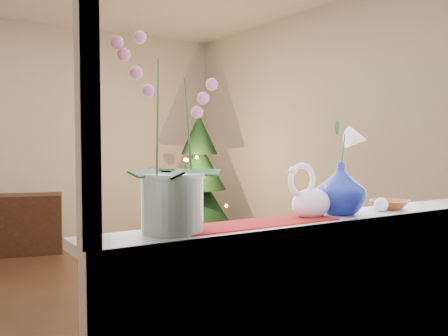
{
  "coord_description": "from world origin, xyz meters",
  "views": [
    {
      "loc": [
        -1.54,
        -3.94,
        1.24
      ],
      "look_at": [
        0.08,
        -1.4,
        1.08
      ],
      "focal_mm": 40.0,
      "sensor_mm": 36.0,
      "label": 1
    }
  ],
  "objects_px": {
    "paperweight": "(381,205)",
    "side_table": "(21,224)",
    "xmas_tree": "(199,179)",
    "amber_dish": "(389,205)",
    "swan": "(311,192)",
    "blue_vase": "(341,184)",
    "orchid_pot": "(172,134)"
  },
  "relations": [
    {
      "from": "orchid_pot",
      "to": "side_table",
      "type": "height_order",
      "value": "orchid_pot"
    },
    {
      "from": "orchid_pot",
      "to": "amber_dish",
      "type": "distance_m",
      "value": 1.2
    },
    {
      "from": "orchid_pot",
      "to": "amber_dish",
      "type": "xyz_separation_m",
      "value": [
        1.16,
        -0.0,
        -0.33
      ]
    },
    {
      "from": "side_table",
      "to": "xmas_tree",
      "type": "bearing_deg",
      "value": -0.92
    },
    {
      "from": "amber_dish",
      "to": "side_table",
      "type": "relative_size",
      "value": 0.18
    },
    {
      "from": "paperweight",
      "to": "amber_dish",
      "type": "bearing_deg",
      "value": 19.07
    },
    {
      "from": "paperweight",
      "to": "side_table",
      "type": "distance_m",
      "value": 4.44
    },
    {
      "from": "swan",
      "to": "side_table",
      "type": "xyz_separation_m",
      "value": [
        -0.4,
        4.28,
        -0.7
      ]
    },
    {
      "from": "orchid_pot",
      "to": "amber_dish",
      "type": "relative_size",
      "value": 4.54
    },
    {
      "from": "orchid_pot",
      "to": "amber_dish",
      "type": "bearing_deg",
      "value": -0.14
    },
    {
      "from": "orchid_pot",
      "to": "swan",
      "type": "height_order",
      "value": "orchid_pot"
    },
    {
      "from": "paperweight",
      "to": "xmas_tree",
      "type": "bearing_deg",
      "value": 72.66
    },
    {
      "from": "blue_vase",
      "to": "orchid_pot",
      "type": "bearing_deg",
      "value": -179.8
    },
    {
      "from": "swan",
      "to": "paperweight",
      "type": "height_order",
      "value": "swan"
    },
    {
      "from": "swan",
      "to": "amber_dish",
      "type": "height_order",
      "value": "swan"
    },
    {
      "from": "swan",
      "to": "amber_dish",
      "type": "relative_size",
      "value": 1.7
    },
    {
      "from": "blue_vase",
      "to": "amber_dish",
      "type": "distance_m",
      "value": 0.34
    },
    {
      "from": "swan",
      "to": "amber_dish",
      "type": "xyz_separation_m",
      "value": [
        0.5,
        -0.0,
        -0.09
      ]
    },
    {
      "from": "orchid_pot",
      "to": "blue_vase",
      "type": "height_order",
      "value": "orchid_pot"
    },
    {
      "from": "paperweight",
      "to": "amber_dish",
      "type": "relative_size",
      "value": 0.43
    },
    {
      "from": "blue_vase",
      "to": "paperweight",
      "type": "distance_m",
      "value": 0.25
    },
    {
      "from": "paperweight",
      "to": "xmas_tree",
      "type": "distance_m",
      "value": 3.92
    },
    {
      "from": "side_table",
      "to": "swan",
      "type": "bearing_deg",
      "value": -68.95
    },
    {
      "from": "paperweight",
      "to": "amber_dish",
      "type": "height_order",
      "value": "paperweight"
    },
    {
      "from": "paperweight",
      "to": "xmas_tree",
      "type": "xyz_separation_m",
      "value": [
        1.17,
        3.74,
        -0.16
      ]
    },
    {
      "from": "blue_vase",
      "to": "paperweight",
      "type": "bearing_deg",
      "value": -10.52
    },
    {
      "from": "blue_vase",
      "to": "paperweight",
      "type": "relative_size",
      "value": 4.08
    },
    {
      "from": "blue_vase",
      "to": "side_table",
      "type": "distance_m",
      "value": 4.38
    },
    {
      "from": "orchid_pot",
      "to": "xmas_tree",
      "type": "bearing_deg",
      "value": 58.99
    },
    {
      "from": "amber_dish",
      "to": "blue_vase",
      "type": "bearing_deg",
      "value": 178.97
    },
    {
      "from": "blue_vase",
      "to": "xmas_tree",
      "type": "xyz_separation_m",
      "value": [
        1.39,
        3.69,
        -0.26
      ]
    },
    {
      "from": "blue_vase",
      "to": "amber_dish",
      "type": "xyz_separation_m",
      "value": [
        0.32,
        -0.01,
        -0.11
      ]
    }
  ]
}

